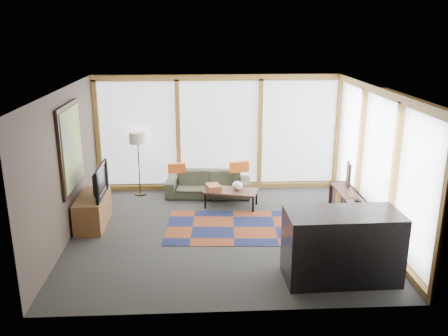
{
  "coord_description": "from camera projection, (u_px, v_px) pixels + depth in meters",
  "views": [
    {
      "loc": [
        -0.44,
        -7.92,
        3.63
      ],
      "look_at": [
        0.0,
        0.4,
        1.1
      ],
      "focal_mm": 38.0,
      "sensor_mm": 36.0,
      "label": 1
    }
  ],
  "objects": [
    {
      "name": "room_envelope",
      "position": [
        250.0,
        142.0,
        8.75
      ],
      "size": [
        5.52,
        5.02,
        2.62
      ],
      "color": "#453C32",
      "rests_on": "ground"
    },
    {
      "name": "bowl_b",
      "position": [
        358.0,
        200.0,
        8.66
      ],
      "size": [
        0.16,
        0.16,
        0.08
      ],
      "primitive_type": "ellipsoid",
      "rotation": [
        0.0,
        0.0,
        -0.07
      ],
      "color": "black",
      "rests_on": "bookshelf"
    },
    {
      "name": "ground",
      "position": [
        225.0,
        232.0,
        8.64
      ],
      "size": [
        5.5,
        5.5,
        0.0
      ],
      "primitive_type": "plane",
      "color": "#31302E",
      "rests_on": "ground"
    },
    {
      "name": "coffee_table",
      "position": [
        231.0,
        198.0,
        9.81
      ],
      "size": [
        1.17,
        0.8,
        0.36
      ],
      "primitive_type": null,
      "rotation": [
        0.0,
        0.0,
        -0.27
      ],
      "color": "black",
      "rests_on": "ground"
    },
    {
      "name": "rug",
      "position": [
        234.0,
        227.0,
        8.84
      ],
      "size": [
        2.58,
        1.74,
        0.01
      ],
      "primitive_type": "cube",
      "rotation": [
        0.0,
        0.0,
        -0.06
      ],
      "color": "maroon",
      "rests_on": "ground"
    },
    {
      "name": "bookshelf",
      "position": [
        353.0,
        211.0,
        8.93
      ],
      "size": [
        0.37,
        2.05,
        0.51
      ],
      "primitive_type": null,
      "color": "black",
      "rests_on": "ground"
    },
    {
      "name": "pillow_left",
      "position": [
        177.0,
        168.0,
        10.27
      ],
      "size": [
        0.4,
        0.18,
        0.21
      ],
      "primitive_type": "cube",
      "rotation": [
        0.0,
        0.0,
        0.18
      ],
      "color": "#D1591A",
      "rests_on": "sofa"
    },
    {
      "name": "sofa",
      "position": [
        208.0,
        184.0,
        10.41
      ],
      "size": [
        1.89,
        0.87,
        0.54
      ],
      "primitive_type": "imported",
      "rotation": [
        0.0,
        0.0,
        -0.09
      ],
      "color": "#393D2E",
      "rests_on": "ground"
    },
    {
      "name": "shelf_picture",
      "position": [
        349.0,
        174.0,
        9.53
      ],
      "size": [
        0.11,
        0.35,
        0.46
      ],
      "primitive_type": "cube",
      "rotation": [
        0.0,
        0.0,
        -0.18
      ],
      "color": "black",
      "rests_on": "bookshelf"
    },
    {
      "name": "television",
      "position": [
        96.0,
        181.0,
        8.71
      ],
      "size": [
        0.14,
        1.01,
        0.58
      ],
      "primitive_type": "imported",
      "rotation": [
        0.0,
        0.0,
        1.58
      ],
      "color": "black",
      "rests_on": "tv_console"
    },
    {
      "name": "pillow_right",
      "position": [
        239.0,
        167.0,
        10.33
      ],
      "size": [
        0.44,
        0.23,
        0.23
      ],
      "primitive_type": "cube",
      "rotation": [
        0.0,
        0.0,
        0.26
      ],
      "color": "#D1591A",
      "rests_on": "sofa"
    },
    {
      "name": "bar_counter",
      "position": [
        342.0,
        246.0,
        6.93
      ],
      "size": [
        1.67,
        0.81,
        1.05
      ],
      "primitive_type": "cube",
      "rotation": [
        0.0,
        0.0,
        0.03
      ],
      "color": "black",
      "rests_on": "ground"
    },
    {
      "name": "bowl_a",
      "position": [
        362.0,
        206.0,
        8.34
      ],
      "size": [
        0.25,
        0.25,
        0.1
      ],
      "primitive_type": "ellipsoid",
      "rotation": [
        0.0,
        0.0,
        0.26
      ],
      "color": "black",
      "rests_on": "bookshelf"
    },
    {
      "name": "floor_lamp",
      "position": [
        139.0,
        164.0,
        10.34
      ],
      "size": [
        0.36,
        0.36,
        1.43
      ],
      "primitive_type": null,
      "color": "#33271B",
      "rests_on": "ground"
    },
    {
      "name": "vase",
      "position": [
        237.0,
        186.0,
        9.74
      ],
      "size": [
        0.24,
        0.24,
        0.19
      ],
      "primitive_type": "ellipsoid",
      "rotation": [
        0.0,
        0.0,
        -0.12
      ],
      "color": "white",
      "rests_on": "coffee_table"
    },
    {
      "name": "tv_console",
      "position": [
        93.0,
        211.0,
        8.86
      ],
      "size": [
        0.49,
        1.17,
        0.58
      ],
      "primitive_type": "cube",
      "color": "brown",
      "rests_on": "ground"
    },
    {
      "name": "book_stack",
      "position": [
        213.0,
        187.0,
        9.77
      ],
      "size": [
        0.34,
        0.38,
        0.11
      ],
      "primitive_type": "cube",
      "rotation": [
        0.0,
        0.0,
        0.26
      ],
      "color": "brown",
      "rests_on": "coffee_table"
    }
  ]
}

